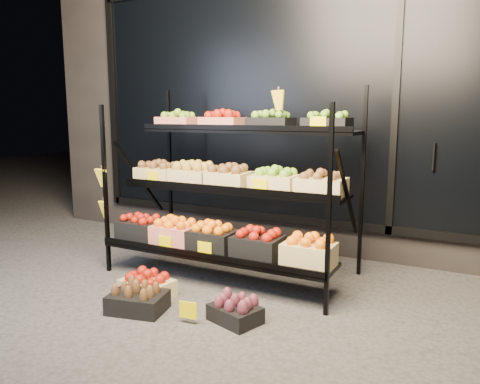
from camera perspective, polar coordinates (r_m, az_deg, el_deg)
The scene contains 7 objects.
ground at distance 3.77m, azimuth -5.87°, elevation -12.68°, with size 24.00×24.00×0.00m, color #514F4C.
building at distance 5.83m, azimuth 8.34°, elevation 12.64°, with size 6.00×2.08×3.50m.
display_rack at distance 4.06m, azimuth -1.52°, elevation 0.53°, with size 2.18×1.02×1.74m.
tag_floor_b at distance 3.32m, azimuth -6.34°, elevation -14.75°, with size 0.13×0.01×0.12m, color #FFE400.
floor_crate_left at distance 3.82m, azimuth -11.26°, elevation -11.03°, with size 0.43×0.35×0.20m.
floor_crate_midleft at distance 3.56m, azimuth -12.37°, elevation -12.61°, with size 0.45×0.37×0.20m.
floor_crate_right at distance 3.33m, azimuth -0.60°, elevation -14.21°, with size 0.40×0.34×0.18m.
Camera 1 is at (1.95, -2.90, 1.43)m, focal length 35.00 mm.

